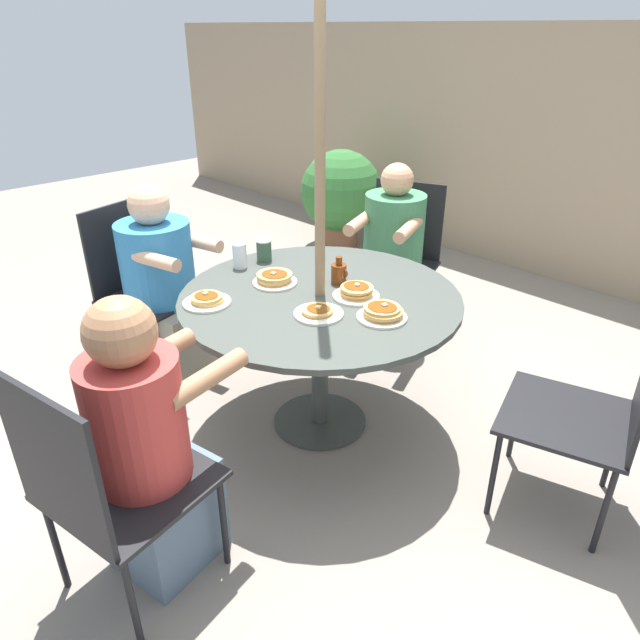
{
  "coord_description": "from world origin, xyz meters",
  "views": [
    {
      "loc": [
        1.67,
        -1.65,
        1.8
      ],
      "look_at": [
        0.0,
        0.0,
        0.58
      ],
      "focal_mm": 32.0,
      "sensor_mm": 36.0,
      "label": 1
    }
  ],
  "objects_px": {
    "pancake_plate_c": "(274,279)",
    "syrup_bottle": "(339,273)",
    "drinking_glass_a": "(240,256)",
    "patio_table": "(320,312)",
    "patio_chair_north": "(102,482)",
    "pancake_plate_d": "(382,313)",
    "pancake_plate_b": "(207,300)",
    "pancake_plate_e": "(356,292)",
    "coffee_cup": "(264,250)",
    "potted_shrub": "(341,193)",
    "diner_north": "(149,452)",
    "patio_chair_south": "(400,250)",
    "patio_chair_west": "(139,279)",
    "pancake_plate_a": "(318,312)",
    "patio_chair_east": "(599,406)",
    "diner_south": "(391,264)",
    "diner_west": "(165,293)"
  },
  "relations": [
    {
      "from": "patio_table",
      "to": "patio_chair_east",
      "type": "distance_m",
      "value": 1.21
    },
    {
      "from": "diner_north",
      "to": "pancake_plate_e",
      "type": "xyz_separation_m",
      "value": [
        -0.06,
        1.1,
        0.23
      ]
    },
    {
      "from": "diner_north",
      "to": "diner_south",
      "type": "distance_m",
      "value": 2.03
    },
    {
      "from": "patio_chair_south",
      "to": "pancake_plate_b",
      "type": "xyz_separation_m",
      "value": [
        0.14,
        -1.55,
        0.21
      ]
    },
    {
      "from": "pancake_plate_a",
      "to": "syrup_bottle",
      "type": "distance_m",
      "value": 0.36
    },
    {
      "from": "drinking_glass_a",
      "to": "pancake_plate_b",
      "type": "bearing_deg",
      "value": -56.93
    },
    {
      "from": "diner_north",
      "to": "drinking_glass_a",
      "type": "xyz_separation_m",
      "value": [
        -0.7,
        0.95,
        0.27
      ]
    },
    {
      "from": "potted_shrub",
      "to": "diner_north",
      "type": "bearing_deg",
      "value": -56.96
    },
    {
      "from": "pancake_plate_a",
      "to": "syrup_bottle",
      "type": "bearing_deg",
      "value": 119.47
    },
    {
      "from": "patio_table",
      "to": "pancake_plate_b",
      "type": "relative_size",
      "value": 6.07
    },
    {
      "from": "patio_chair_north",
      "to": "pancake_plate_c",
      "type": "bearing_deg",
      "value": 101.83
    },
    {
      "from": "pancake_plate_d",
      "to": "patio_chair_south",
      "type": "bearing_deg",
      "value": 124.51
    },
    {
      "from": "syrup_bottle",
      "to": "drinking_glass_a",
      "type": "bearing_deg",
      "value": -156.16
    },
    {
      "from": "diner_south",
      "to": "syrup_bottle",
      "type": "distance_m",
      "value": 0.9
    },
    {
      "from": "patio_chair_west",
      "to": "pancake_plate_e",
      "type": "distance_m",
      "value": 1.38
    },
    {
      "from": "diner_north",
      "to": "pancake_plate_d",
      "type": "height_order",
      "value": "diner_north"
    },
    {
      "from": "pancake_plate_a",
      "to": "coffee_cup",
      "type": "relative_size",
      "value": 1.88
    },
    {
      "from": "diner_south",
      "to": "pancake_plate_c",
      "type": "height_order",
      "value": "diner_south"
    },
    {
      "from": "patio_chair_north",
      "to": "pancake_plate_d",
      "type": "relative_size",
      "value": 4.43
    },
    {
      "from": "pancake_plate_e",
      "to": "coffee_cup",
      "type": "height_order",
      "value": "coffee_cup"
    },
    {
      "from": "patio_chair_west",
      "to": "patio_chair_north",
      "type": "bearing_deg",
      "value": 43.45
    },
    {
      "from": "patio_chair_east",
      "to": "pancake_plate_c",
      "type": "xyz_separation_m",
      "value": [
        -1.4,
        -0.41,
        0.22
      ]
    },
    {
      "from": "patio_chair_east",
      "to": "diner_south",
      "type": "relative_size",
      "value": 0.85
    },
    {
      "from": "potted_shrub",
      "to": "pancake_plate_a",
      "type": "bearing_deg",
      "value": -48.42
    },
    {
      "from": "patio_table",
      "to": "pancake_plate_d",
      "type": "distance_m",
      "value": 0.37
    },
    {
      "from": "patio_table",
      "to": "diner_north",
      "type": "distance_m",
      "value": 1.03
    },
    {
      "from": "syrup_bottle",
      "to": "drinking_glass_a",
      "type": "relative_size",
      "value": 1.05
    },
    {
      "from": "patio_chair_south",
      "to": "pancake_plate_a",
      "type": "bearing_deg",
      "value": 93.3
    },
    {
      "from": "pancake_plate_d",
      "to": "coffee_cup",
      "type": "xyz_separation_m",
      "value": [
        -0.85,
        0.07,
        0.03
      ]
    },
    {
      "from": "pancake_plate_a",
      "to": "patio_table",
      "type": "bearing_deg",
      "value": 133.11
    },
    {
      "from": "pancake_plate_a",
      "to": "pancake_plate_d",
      "type": "height_order",
      "value": "pancake_plate_d"
    },
    {
      "from": "diner_west",
      "to": "pancake_plate_d",
      "type": "height_order",
      "value": "diner_west"
    },
    {
      "from": "patio_table",
      "to": "pancake_plate_c",
      "type": "distance_m",
      "value": 0.27
    },
    {
      "from": "pancake_plate_b",
      "to": "pancake_plate_e",
      "type": "relative_size",
      "value": 1.0
    },
    {
      "from": "patio_table",
      "to": "patio_chair_east",
      "type": "bearing_deg",
      "value": 16.55
    },
    {
      "from": "patio_table",
      "to": "diner_south",
      "type": "bearing_deg",
      "value": 110.2
    },
    {
      "from": "diner_west",
      "to": "pancake_plate_a",
      "type": "height_order",
      "value": "diner_west"
    },
    {
      "from": "potted_shrub",
      "to": "pancake_plate_b",
      "type": "bearing_deg",
      "value": -58.48
    },
    {
      "from": "patio_chair_south",
      "to": "coffee_cup",
      "type": "relative_size",
      "value": 8.34
    },
    {
      "from": "coffee_cup",
      "to": "syrup_bottle",
      "type": "bearing_deg",
      "value": 7.94
    },
    {
      "from": "pancake_plate_c",
      "to": "syrup_bottle",
      "type": "bearing_deg",
      "value": 47.04
    },
    {
      "from": "diner_south",
      "to": "pancake_plate_e",
      "type": "bearing_deg",
      "value": 99.26
    },
    {
      "from": "pancake_plate_a",
      "to": "pancake_plate_e",
      "type": "distance_m",
      "value": 0.25
    },
    {
      "from": "syrup_bottle",
      "to": "patio_chair_north",
      "type": "bearing_deg",
      "value": -79.17
    },
    {
      "from": "diner_north",
      "to": "diner_west",
      "type": "height_order",
      "value": "diner_north"
    },
    {
      "from": "pancake_plate_d",
      "to": "patio_table",
      "type": "bearing_deg",
      "value": -176.83
    },
    {
      "from": "patio_chair_west",
      "to": "potted_shrub",
      "type": "height_order",
      "value": "patio_chair_west"
    },
    {
      "from": "patio_chair_north",
      "to": "pancake_plate_b",
      "type": "bearing_deg",
      "value": 112.57
    },
    {
      "from": "diner_south",
      "to": "patio_chair_south",
      "type": "bearing_deg",
      "value": -90.0
    },
    {
      "from": "pancake_plate_a",
      "to": "pancake_plate_b",
      "type": "xyz_separation_m",
      "value": [
        -0.42,
        -0.27,
        0.0
      ]
    }
  ]
}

